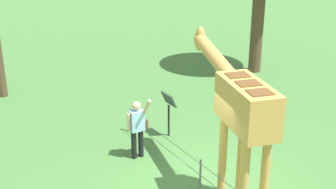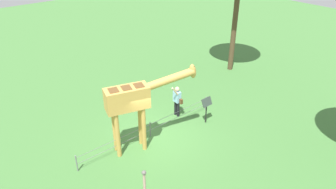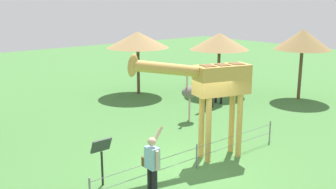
% 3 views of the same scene
% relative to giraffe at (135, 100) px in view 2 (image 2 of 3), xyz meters
% --- Properties ---
extents(ground_plane, '(60.00, 60.00, 0.00)m').
position_rel_giraffe_xyz_m(ground_plane, '(0.88, 0.10, -2.33)').
color(ground_plane, '#427538').
extents(giraffe, '(3.84, 1.53, 3.44)m').
position_rel_giraffe_xyz_m(giraffe, '(0.00, 0.00, 0.00)').
color(giraffe, gold).
rests_on(giraffe, ground_plane).
extents(visitor, '(0.59, 0.58, 1.75)m').
position_rel_giraffe_xyz_m(visitor, '(2.92, 0.83, -1.42)').
color(visitor, black).
rests_on(visitor, ground_plane).
extents(info_sign, '(0.56, 0.21, 1.32)m').
position_rel_giraffe_xyz_m(info_sign, '(3.57, -0.51, -1.38)').
color(info_sign, black).
rests_on(info_sign, ground_plane).
extents(wire_fence, '(7.05, 0.05, 0.75)m').
position_rel_giraffe_xyz_m(wire_fence, '(0.88, 0.29, -1.92)').
color(wire_fence, slate).
rests_on(wire_fence, ground_plane).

